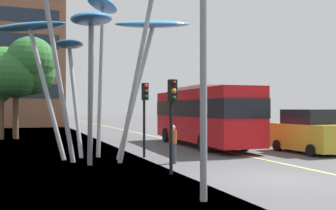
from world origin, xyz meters
name	(u,v)px	position (x,y,z in m)	size (l,w,h in m)	color
ground	(257,181)	(-0.66, 0.00, -0.05)	(120.00, 240.00, 0.10)	#4C4C4F
red_bus	(202,113)	(2.52, 11.03, 2.01)	(3.11, 11.55, 3.67)	red
leaf_sculpture	(90,22)	(-5.10, 6.34, 6.10)	(9.23, 9.81, 7.92)	#9EA0A5
traffic_light_kerb_near	(172,106)	(-2.96, 1.77, 2.42)	(0.28, 0.42, 3.32)	black
traffic_light_kerb_far	(145,104)	(-2.45, 6.74, 2.55)	(0.28, 0.42, 3.51)	black
car_parked_mid	(307,133)	(6.05, 5.67, 1.06)	(2.00, 4.36, 2.26)	gold
car_parked_far	(239,128)	(6.22, 12.89, 0.95)	(2.07, 4.37, 2.02)	black
tree_pavement_near	(25,69)	(-7.70, 20.25, 5.23)	(4.59, 3.97, 7.69)	brown
tree_pavement_far	(5,74)	(-9.15, 21.79, 4.98)	(4.26, 3.69, 7.10)	brown
pedestrian	(173,144)	(-1.93, 4.41, 0.81)	(0.34, 0.34, 1.62)	#2D3342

